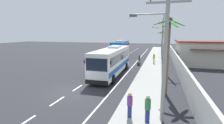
# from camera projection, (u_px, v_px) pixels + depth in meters

# --- Properties ---
(ground_plane) EXTENTS (160.00, 160.00, 0.00)m
(ground_plane) POSITION_uv_depth(u_px,v_px,m) (72.00, 92.00, 15.93)
(ground_plane) COLOR #28282D
(sidewalk_kerb) EXTENTS (3.20, 90.00, 0.14)m
(sidewalk_kerb) POSITION_uv_depth(u_px,v_px,m) (150.00, 73.00, 23.46)
(sidewalk_kerb) COLOR #999993
(sidewalk_kerb) RESTS_ON ground
(lane_markings) EXTENTS (3.81, 71.00, 0.01)m
(lane_markings) POSITION_uv_depth(u_px,v_px,m) (125.00, 65.00, 28.97)
(lane_markings) COLOR white
(lane_markings) RESTS_ON ground
(boundary_wall) EXTENTS (0.24, 60.00, 2.27)m
(boundary_wall) POSITION_uv_depth(u_px,v_px,m) (176.00, 62.00, 25.99)
(boundary_wall) COLOR #B2B2AD
(boundary_wall) RESTS_ON ground
(coach_bus_foreground) EXTENTS (3.08, 12.32, 3.83)m
(coach_bus_foreground) POSITION_uv_depth(u_px,v_px,m) (112.00, 60.00, 22.57)
(coach_bus_foreground) COLOR white
(coach_bus_foreground) RESTS_ON ground
(coach_bus_far_lane) EXTENTS (3.51, 12.17, 3.92)m
(coach_bus_far_lane) POSITION_uv_depth(u_px,v_px,m) (121.00, 48.00, 41.01)
(coach_bus_far_lane) COLOR #2366A8
(coach_bus_far_lane) RESTS_ON ground
(motorcycle_beside_bus) EXTENTS (0.56, 1.96, 1.68)m
(motorcycle_beside_bus) POSITION_uv_depth(u_px,v_px,m) (139.00, 61.00, 29.30)
(motorcycle_beside_bus) COLOR black
(motorcycle_beside_bus) RESTS_ON ground
(pedestrian_near_kerb) EXTENTS (0.36, 0.36, 1.80)m
(pedestrian_near_kerb) POSITION_uv_depth(u_px,v_px,m) (154.00, 58.00, 29.96)
(pedestrian_near_kerb) COLOR beige
(pedestrian_near_kerb) RESTS_ON sidewalk_kerb
(pedestrian_midwalk) EXTENTS (0.36, 0.36, 1.77)m
(pedestrian_midwalk) POSITION_uv_depth(u_px,v_px,m) (148.00, 108.00, 10.09)
(pedestrian_midwalk) COLOR navy
(pedestrian_midwalk) RESTS_ON sidewalk_kerb
(pedestrian_far_walk) EXTENTS (0.36, 0.36, 1.70)m
(pedestrian_far_walk) POSITION_uv_depth(u_px,v_px,m) (130.00, 104.00, 10.74)
(pedestrian_far_walk) COLOR navy
(pedestrian_far_walk) RESTS_ON sidewalk_kerb
(utility_pole_nearest) EXTENTS (3.44, 0.24, 9.16)m
(utility_pole_nearest) POSITION_uv_depth(u_px,v_px,m) (164.00, 46.00, 9.82)
(utility_pole_nearest) COLOR #9E9E99
(utility_pole_nearest) RESTS_ON ground
(utility_pole_mid) EXTENTS (1.92, 0.24, 8.11)m
(utility_pole_mid) POSITION_uv_depth(u_px,v_px,m) (167.00, 44.00, 22.17)
(utility_pole_mid) COLOR #9E9E99
(utility_pole_mid) RESTS_ON ground
(utility_pole_far) EXTENTS (3.33, 0.24, 9.70)m
(utility_pole_far) POSITION_uv_depth(u_px,v_px,m) (163.00, 36.00, 34.54)
(utility_pole_far) COLOR #9E9E99
(utility_pole_far) RESTS_ON ground
(utility_pole_distant) EXTENTS (3.02, 0.24, 9.74)m
(utility_pole_distant) POSITION_uv_depth(u_px,v_px,m) (162.00, 35.00, 46.95)
(utility_pole_distant) COLOR #9E9E99
(utility_pole_distant) RESTS_ON ground
(palm_nearest) EXTENTS (2.71, 2.57, 7.01)m
(palm_nearest) POSITION_uv_depth(u_px,v_px,m) (168.00, 43.00, 14.47)
(palm_nearest) COLOR brown
(palm_nearest) RESTS_ON ground
(palm_second) EXTENTS (2.84, 2.57, 6.25)m
(palm_second) POSITION_uv_depth(u_px,v_px,m) (162.00, 39.00, 39.24)
(palm_second) COLOR brown
(palm_second) RESTS_ON ground
(roadside_building) EXTENTS (11.01, 8.72, 4.32)m
(roadside_building) POSITION_uv_depth(u_px,v_px,m) (208.00, 53.00, 29.30)
(roadside_building) COLOR beige
(roadside_building) RESTS_ON ground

